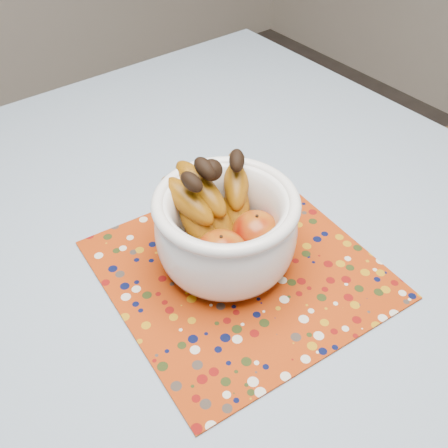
# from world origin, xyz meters

# --- Properties ---
(table) EXTENTS (1.20, 1.20, 0.75)m
(table) POSITION_xyz_m (0.00, 0.00, 0.67)
(table) COLOR brown
(table) RESTS_ON ground
(tablecloth) EXTENTS (1.32, 1.32, 0.01)m
(tablecloth) POSITION_xyz_m (0.00, 0.00, 0.76)
(tablecloth) COLOR #5F839F
(tablecloth) RESTS_ON table
(placemat) EXTENTS (0.44, 0.44, 0.00)m
(placemat) POSITION_xyz_m (0.02, -0.10, 0.76)
(placemat) COLOR #9B2F08
(placemat) RESTS_ON tablecloth
(fruit_bowl) EXTENTS (0.26, 0.24, 0.19)m
(fruit_bowl) POSITION_xyz_m (0.01, -0.06, 0.85)
(fruit_bowl) COLOR white
(fruit_bowl) RESTS_ON placemat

